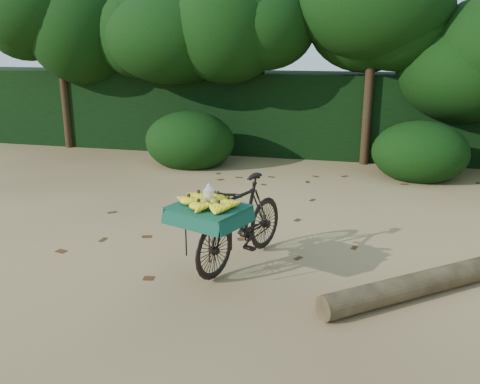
# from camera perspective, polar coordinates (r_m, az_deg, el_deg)

# --- Properties ---
(ground) EXTENTS (80.00, 80.00, 0.00)m
(ground) POSITION_cam_1_polar(r_m,az_deg,el_deg) (5.98, 8.00, -7.92)
(ground) COLOR tan
(ground) RESTS_ON ground
(vendor_bicycle) EXTENTS (1.16, 1.84, 1.02)m
(vendor_bicycle) POSITION_cam_1_polar(r_m,az_deg,el_deg) (5.74, -0.00, -3.22)
(vendor_bicycle) COLOR black
(vendor_bicycle) RESTS_ON ground
(fallen_log) EXTENTS (2.81, 2.37, 0.25)m
(fallen_log) POSITION_cam_1_polar(r_m,az_deg,el_deg) (5.86, 23.44, -8.42)
(fallen_log) COLOR brown
(fallen_log) RESTS_ON ground
(hedge_backdrop) EXTENTS (26.00, 1.80, 1.80)m
(hedge_backdrop) POSITION_cam_1_polar(r_m,az_deg,el_deg) (11.85, 11.64, 8.57)
(hedge_backdrop) COLOR black
(hedge_backdrop) RESTS_ON ground
(tree_row) EXTENTS (14.50, 2.00, 4.00)m
(tree_row) POSITION_cam_1_polar(r_m,az_deg,el_deg) (11.01, 8.28, 13.91)
(tree_row) COLOR black
(tree_row) RESTS_ON ground
(bush_clumps) EXTENTS (8.80, 1.70, 0.90)m
(bush_clumps) POSITION_cam_1_polar(r_m,az_deg,el_deg) (9.94, 13.78, 4.33)
(bush_clumps) COLOR black
(bush_clumps) RESTS_ON ground
(leaf_litter) EXTENTS (7.00, 7.30, 0.01)m
(leaf_litter) POSITION_cam_1_polar(r_m,az_deg,el_deg) (6.58, 8.64, -5.60)
(leaf_litter) COLOR #452812
(leaf_litter) RESTS_ON ground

